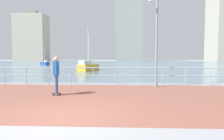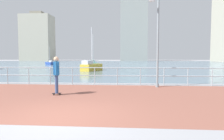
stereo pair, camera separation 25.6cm
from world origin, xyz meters
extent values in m
plane|color=#9E9EA3|center=(0.00, 40.00, 0.00)|extent=(220.00, 220.00, 0.00)
cube|color=#935647|center=(0.00, 2.94, 0.00)|extent=(28.00, 7.18, 0.01)
cube|color=slate|center=(0.00, 51.53, 0.00)|extent=(180.00, 88.00, 0.00)
cylinder|color=#9EADB7|center=(-5.60, 6.53, 0.54)|extent=(0.05, 0.05, 1.07)
cylinder|color=#9EADB7|center=(-4.20, 6.53, 0.54)|extent=(0.05, 0.05, 1.07)
cylinder|color=#9EADB7|center=(-2.80, 6.53, 0.54)|extent=(0.05, 0.05, 1.07)
cylinder|color=#9EADB7|center=(-1.40, 6.53, 0.54)|extent=(0.05, 0.05, 1.07)
cylinder|color=#9EADB7|center=(0.00, 6.53, 0.54)|extent=(0.05, 0.05, 1.07)
cylinder|color=#9EADB7|center=(1.40, 6.53, 0.54)|extent=(0.05, 0.05, 1.07)
cylinder|color=#9EADB7|center=(2.80, 6.53, 0.54)|extent=(0.05, 0.05, 1.07)
cylinder|color=#9EADB7|center=(4.20, 6.53, 0.54)|extent=(0.05, 0.05, 1.07)
cylinder|color=#9EADB7|center=(5.60, 6.53, 0.54)|extent=(0.05, 0.05, 1.07)
cylinder|color=#9EADB7|center=(7.00, 6.53, 0.54)|extent=(0.05, 0.05, 1.07)
cylinder|color=#9EADB7|center=(0.00, 6.53, 1.07)|extent=(25.20, 0.06, 0.06)
cylinder|color=#9EADB7|center=(0.00, 6.53, 0.59)|extent=(25.20, 0.06, 0.06)
cylinder|color=gray|center=(3.71, 5.93, 0.10)|extent=(0.19, 0.19, 0.20)
cylinder|color=gray|center=(3.71, 5.93, 2.53)|extent=(0.12, 0.12, 5.07)
cylinder|color=black|center=(-1.31, 3.16, 0.03)|extent=(0.07, 0.04, 0.06)
cylinder|color=black|center=(-1.33, 3.23, 0.03)|extent=(0.07, 0.04, 0.06)
cylinder|color=black|center=(-1.06, 3.22, 0.03)|extent=(0.07, 0.04, 0.06)
cylinder|color=black|center=(-1.08, 3.30, 0.03)|extent=(0.07, 0.04, 0.06)
cube|color=black|center=(-1.20, 3.23, 0.08)|extent=(0.41, 0.21, 0.02)
cylinder|color=#384C7A|center=(-1.17, 3.15, 0.50)|extent=(0.16, 0.16, 0.81)
cylinder|color=#384C7A|center=(-1.22, 3.31, 0.50)|extent=(0.16, 0.16, 0.81)
cube|color=#236BB2|center=(-1.20, 3.23, 1.21)|extent=(0.32, 0.39, 0.61)
cylinder|color=#236BB2|center=(-1.14, 3.01, 1.22)|extent=(0.11, 0.11, 0.58)
cylinder|color=#236BB2|center=(-1.26, 3.45, 1.22)|extent=(0.11, 0.11, 0.58)
sphere|color=#DBAD89|center=(-1.20, 3.23, 1.62)|extent=(0.23, 0.23, 0.23)
cube|color=#284799|center=(-16.42, 40.21, 0.33)|extent=(2.86, 2.79, 0.65)
cube|color=silver|center=(-15.76, 39.58, 0.84)|extent=(1.25, 1.24, 0.36)
cylinder|color=silver|center=(-16.42, 40.21, 2.47)|extent=(0.07, 0.07, 3.63)
cylinder|color=silver|center=(-15.94, 39.75, 1.09)|extent=(1.03, 0.99, 0.06)
cube|color=#197266|center=(-3.42, 26.02, 0.42)|extent=(2.36, 4.08, 0.84)
cube|color=silver|center=(-3.78, 27.13, 1.07)|extent=(1.24, 1.60, 0.46)
cylinder|color=silver|center=(-3.42, 26.02, 3.16)|extent=(0.09, 0.09, 4.64)
cylinder|color=silver|center=(-3.68, 26.84, 1.39)|extent=(0.62, 1.69, 0.07)
cube|color=gold|center=(-2.50, 19.74, 0.43)|extent=(2.37, 4.21, 0.86)
cube|color=silver|center=(-2.85, 18.59, 1.10)|extent=(1.26, 1.64, 0.48)
cylinder|color=silver|center=(-2.50, 19.74, 3.25)|extent=(0.10, 0.10, 4.78)
cylinder|color=silver|center=(-2.76, 18.89, 1.44)|extent=(0.61, 1.75, 0.08)
cube|color=#939993|center=(6.08, 99.16, 15.75)|extent=(13.80, 11.41, 31.49)
cube|color=#B2AD99|center=(-45.83, 97.16, 12.23)|extent=(15.97, 10.34, 24.45)
cube|color=gray|center=(-45.83, 97.16, 25.45)|extent=(6.39, 4.14, 2.00)
camera|label=1|loc=(1.64, -5.21, 1.68)|focal=30.95mm
camera|label=2|loc=(1.90, -5.19, 1.68)|focal=30.95mm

